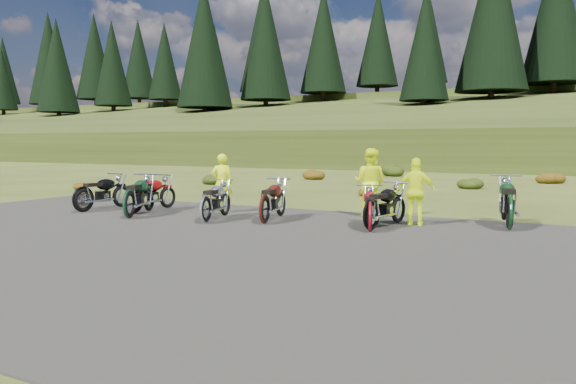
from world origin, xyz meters
The scene contains 41 objects.
ground centered at (0.00, 0.00, 0.00)m, with size 300.00×300.00×0.00m, color #3C4617.
gravel_pad centered at (0.00, -2.00, 0.00)m, with size 20.00×12.00×0.04m, color black.
hill_slope centered at (0.00, 50.00, 0.00)m, with size 300.00×46.00×3.00m, color #273612, non-canonical shape.
hill_plateau centered at (0.00, 110.00, 0.00)m, with size 300.00×90.00×9.17m, color #273612.
conifer_4 centered at (-111.00, 72.00, 18.46)m, with size 6.60×6.60×17.00m.
conifer_5 centered at (-105.00, 78.00, 18.16)m, with size 6.16×6.16×16.00m.
conifer_7 centered at (-93.00, 59.00, 14.36)m, with size 5.28×5.28×14.00m.
conifer_8 centered at (-87.00, 65.00, 18.57)m, with size 7.92×7.92×20.00m.
conifer_9 centered at (-81.00, 71.00, 19.26)m, with size 7.48×7.48×19.00m.
conifer_10 centered at (-75.00, 77.00, 19.16)m, with size 7.04×7.04×18.00m.
conifer_11 centered at (-69.00, 52.00, 14.47)m, with size 6.60×6.60×17.00m.
conifer_12 centered at (-63.00, 58.00, 15.17)m, with size 6.16×6.16×16.00m.
conifer_13 centered at (-57.00, 64.00, 15.86)m, with size 5.72×5.72×15.00m.
conifer_14 centered at (-51.00, 70.00, 16.55)m, with size 5.28×5.28×14.00m.
conifer_15 centered at (-45.00, 76.00, 20.16)m, with size 7.92×7.92×20.00m.
conifer_16 centered at (-39.00, 51.00, 15.28)m, with size 7.48×7.48×19.00m.
conifer_17 centered at (-33.00, 57.00, 15.97)m, with size 7.04×7.04×18.00m.
conifer_18 centered at (-27.00, 63.00, 16.66)m, with size 6.60×6.60×17.00m.
conifer_19 centered at (-21.00, 69.00, 17.36)m, with size 6.16×6.16×16.00m.
conifer_20 centered at (-15.00, 75.00, 17.65)m, with size 5.72×5.72×15.00m.
conifer_21 centered at (-9.00, 50.00, 12.56)m, with size 5.28×5.28×14.00m.
conifer_22 centered at (-3.00, 56.00, 16.77)m, with size 7.92×7.92×20.00m.
conifer_23 centered at (3.00, 62.00, 17.47)m, with size 7.48×7.48×19.00m.
shrub_0 centered at (-12.00, 6.00, 0.23)m, with size 0.77×0.77×0.45m, color #5E360B.
shrub_1 centered at (-9.10, 11.30, 0.31)m, with size 1.03×1.03×0.61m, color #1F320C.
shrub_2 centered at (-6.20, 16.60, 0.38)m, with size 1.30×1.30×0.77m, color #5E360B.
shrub_3 centered at (-3.30, 21.90, 0.46)m, with size 1.56×1.56×0.92m, color #1F320C.
shrub_4 centered at (-0.40, 9.20, 0.23)m, with size 0.77×0.77×0.45m, color #5E360B.
shrub_5 centered at (2.50, 14.50, 0.31)m, with size 1.03×1.03×0.61m, color #1F320C.
shrub_6 centered at (5.40, 19.80, 0.38)m, with size 1.30×1.30×0.77m, color #5E360B.
motorcycle_0 centered at (-5.58, 0.31, 0.00)m, with size 2.08×0.69×1.09m, color black, non-canonical shape.
motorcycle_1 centered at (-4.10, 0.80, 0.00)m, with size 2.05×0.68×1.07m, color maroon, non-canonical shape.
motorcycle_2 centered at (-3.47, -0.04, 0.00)m, with size 2.18×0.73×1.14m, color #0E331B, non-canonical shape.
motorcycle_3 centered at (-1.16, 0.20, 0.00)m, with size 2.00×0.67×1.05m, color silver, non-canonical shape.
motorcycle_4 centered at (0.18, 0.81, 0.00)m, with size 2.07×0.69×1.08m, color #44100B, non-canonical shape.
motorcycle_5 centered at (2.86, 1.03, 0.00)m, with size 2.05×0.68×1.07m, color black, non-canonical shape.
motorcycle_6 centered at (2.89, 0.84, 0.00)m, with size 1.92×0.64×1.00m, color maroon, non-canonical shape.
motorcycle_7 centered at (5.61, 2.57, 0.00)m, with size 2.33×0.78×1.22m, color #0E3414, non-canonical shape.
person_middle centered at (-2.11, 2.26, 0.84)m, with size 0.61×0.40×1.68m, color #D2EA0C.
person_right_a centered at (1.97, 3.34, 0.92)m, with size 0.90×0.70×1.84m, color #D2EA0C.
person_right_b centered at (3.53, 2.30, 0.81)m, with size 0.96×0.40×1.63m, color #D2EA0C.
Camera 1 is at (7.18, -10.97, 2.01)m, focal length 35.00 mm.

